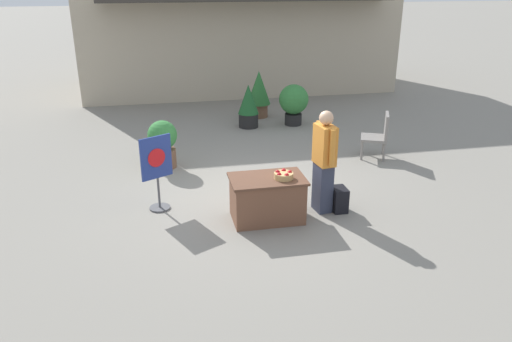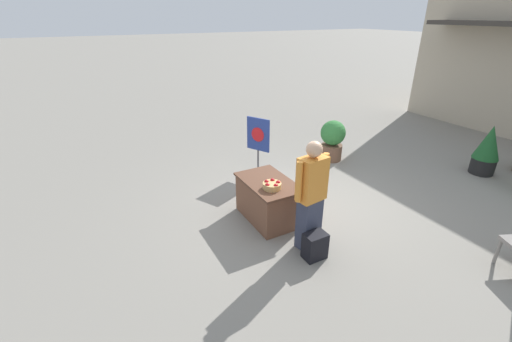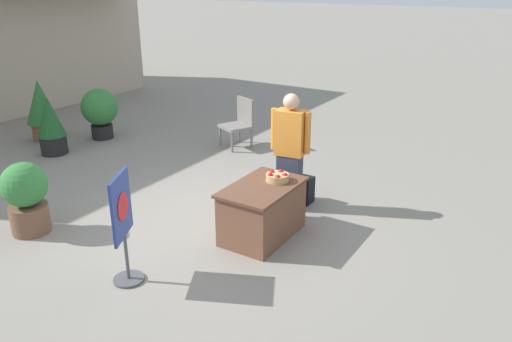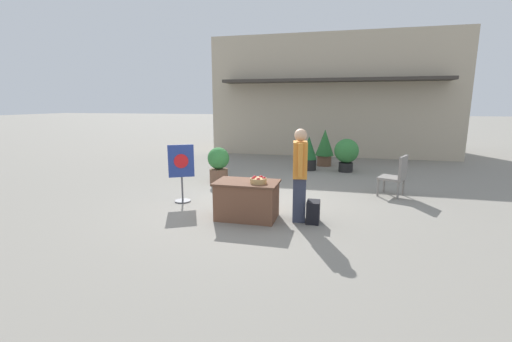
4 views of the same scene
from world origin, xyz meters
The scene contains 11 objects.
ground_plane centered at (0.00, 0.00, 0.00)m, with size 120.00×120.00×0.00m, color gray.
display_table centered at (0.14, -0.87, 0.37)m, with size 1.22×0.77×0.74m.
apple_basket centered at (0.39, -0.95, 0.80)m, with size 0.31×0.31×0.13m.
person_visitor centered at (1.14, -0.73, 0.91)m, with size 0.31×0.61×1.77m.
backpack centered at (1.42, -0.81, 0.21)m, with size 0.24×0.34×0.42m.
poster_board centered at (-1.60, -0.11, 0.72)m, with size 0.52×0.36×1.32m.
patio_chair centered at (3.21, 1.55, 0.55)m, with size 0.72×0.72×1.00m.
potted_plant_far_right centered at (0.84, 4.43, 0.58)m, with size 0.54×0.54×1.14m.
potted_plant_far_left centered at (2.07, 4.42, 0.63)m, with size 0.79×0.79×1.09m.
potted_plant_near_right centered at (-1.46, 1.91, 0.54)m, with size 0.61×0.61×1.01m.
potted_plant_near_left centered at (1.32, 5.37, 0.72)m, with size 0.66×0.66×1.31m.
Camera 3 is at (-5.01, -4.00, 3.29)m, focal length 35.00 mm.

